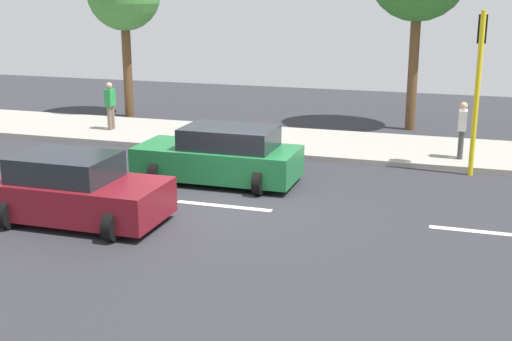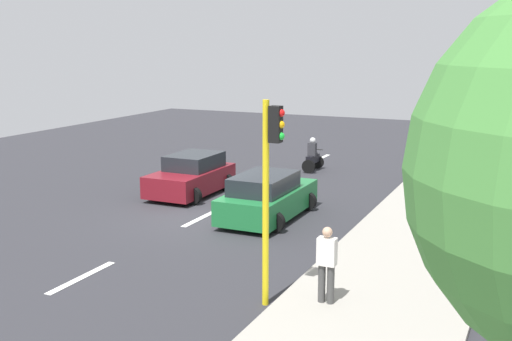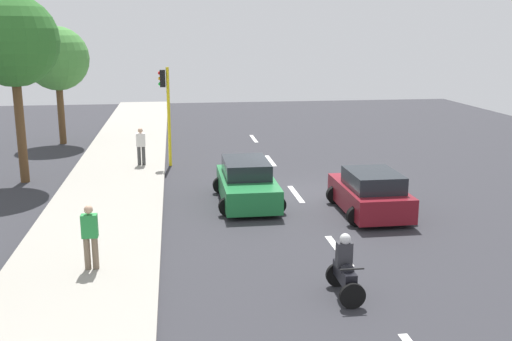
{
  "view_description": "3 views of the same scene",
  "coord_description": "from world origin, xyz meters",
  "px_view_note": "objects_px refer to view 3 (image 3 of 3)",
  "views": [
    {
      "loc": [
        -14.48,
        -5.41,
        5.06
      ],
      "look_at": [
        0.51,
        -0.66,
        0.81
      ],
      "focal_mm": 47.54,
      "sensor_mm": 36.0,
      "label": 1
    },
    {
      "loc": [
        10.04,
        -17.64,
        5.65
      ],
      "look_at": [
        1.16,
        1.74,
        1.37
      ],
      "focal_mm": 44.63,
      "sensor_mm": 36.0,
      "label": 2
    },
    {
      "loc": [
        4.5,
        21.33,
        6.08
      ],
      "look_at": [
        1.44,
        -0.73,
        0.81
      ],
      "focal_mm": 41.53,
      "sensor_mm": 36.0,
      "label": 3
    }
  ],
  "objects_px": {
    "traffic_light_corner": "(166,102)",
    "street_tree_center": "(13,42)",
    "pedestrian_near_signal": "(141,145)",
    "pedestrian_by_tree": "(90,235)",
    "motorcycle": "(345,271)",
    "street_tree_north": "(57,59)",
    "car_maroon": "(370,193)",
    "car_green": "(247,183)"
  },
  "relations": [
    {
      "from": "motorcycle",
      "to": "street_tree_north",
      "type": "height_order",
      "value": "street_tree_north"
    },
    {
      "from": "street_tree_center",
      "to": "pedestrian_by_tree",
      "type": "bearing_deg",
      "value": 111.38
    },
    {
      "from": "pedestrian_near_signal",
      "to": "traffic_light_corner",
      "type": "relative_size",
      "value": 0.38
    },
    {
      "from": "motorcycle",
      "to": "traffic_light_corner",
      "type": "relative_size",
      "value": 0.34
    },
    {
      "from": "traffic_light_corner",
      "to": "pedestrian_near_signal",
      "type": "bearing_deg",
      "value": 15.07
    },
    {
      "from": "pedestrian_near_signal",
      "to": "pedestrian_by_tree",
      "type": "height_order",
      "value": "same"
    },
    {
      "from": "car_maroon",
      "to": "car_green",
      "type": "height_order",
      "value": "same"
    },
    {
      "from": "pedestrian_by_tree",
      "to": "street_tree_north",
      "type": "height_order",
      "value": "street_tree_north"
    },
    {
      "from": "car_maroon",
      "to": "pedestrian_near_signal",
      "type": "distance_m",
      "value": 11.35
    },
    {
      "from": "street_tree_north",
      "to": "street_tree_center",
      "type": "xyz_separation_m",
      "value": [
        0.05,
        8.58,
        1.06
      ]
    },
    {
      "from": "street_tree_north",
      "to": "motorcycle",
      "type": "bearing_deg",
      "value": 115.48
    },
    {
      "from": "pedestrian_near_signal",
      "to": "street_tree_north",
      "type": "height_order",
      "value": "street_tree_north"
    },
    {
      "from": "motorcycle",
      "to": "traffic_light_corner",
      "type": "distance_m",
      "value": 15.26
    },
    {
      "from": "car_maroon",
      "to": "pedestrian_by_tree",
      "type": "xyz_separation_m",
      "value": [
        8.7,
        4.02,
        0.35
      ]
    },
    {
      "from": "motorcycle",
      "to": "pedestrian_near_signal",
      "type": "height_order",
      "value": "pedestrian_near_signal"
    },
    {
      "from": "motorcycle",
      "to": "pedestrian_near_signal",
      "type": "relative_size",
      "value": 0.91
    },
    {
      "from": "motorcycle",
      "to": "street_tree_north",
      "type": "bearing_deg",
      "value": -64.52
    },
    {
      "from": "car_maroon",
      "to": "pedestrian_by_tree",
      "type": "relative_size",
      "value": 2.28
    },
    {
      "from": "pedestrian_near_signal",
      "to": "pedestrian_by_tree",
      "type": "distance_m",
      "value": 12.06
    },
    {
      "from": "car_maroon",
      "to": "street_tree_center",
      "type": "xyz_separation_m",
      "value": [
        12.67,
        -6.13,
        4.95
      ]
    },
    {
      "from": "car_green",
      "to": "motorcycle",
      "type": "distance_m",
      "value": 8.18
    },
    {
      "from": "car_maroon",
      "to": "motorcycle",
      "type": "xyz_separation_m",
      "value": [
        2.67,
        6.16,
        -0.07
      ]
    },
    {
      "from": "pedestrian_near_signal",
      "to": "pedestrian_by_tree",
      "type": "relative_size",
      "value": 1.0
    },
    {
      "from": "car_maroon",
      "to": "street_tree_center",
      "type": "height_order",
      "value": "street_tree_center"
    },
    {
      "from": "traffic_light_corner",
      "to": "street_tree_center",
      "type": "bearing_deg",
      "value": 20.72
    },
    {
      "from": "pedestrian_by_tree",
      "to": "motorcycle",
      "type": "bearing_deg",
      "value": 160.47
    },
    {
      "from": "car_maroon",
      "to": "street_tree_north",
      "type": "xyz_separation_m",
      "value": [
        12.62,
        -14.72,
        3.89
      ]
    },
    {
      "from": "traffic_light_corner",
      "to": "street_tree_north",
      "type": "distance_m",
      "value": 8.77
    },
    {
      "from": "motorcycle",
      "to": "pedestrian_by_tree",
      "type": "distance_m",
      "value": 6.41
    },
    {
      "from": "traffic_light_corner",
      "to": "street_tree_center",
      "type": "distance_m",
      "value": 6.81
    },
    {
      "from": "pedestrian_by_tree",
      "to": "street_tree_north",
      "type": "bearing_deg",
      "value": -78.17
    },
    {
      "from": "traffic_light_corner",
      "to": "pedestrian_by_tree",
      "type": "bearing_deg",
      "value": 81.44
    },
    {
      "from": "motorcycle",
      "to": "car_maroon",
      "type": "bearing_deg",
      "value": -113.46
    },
    {
      "from": "pedestrian_by_tree",
      "to": "traffic_light_corner",
      "type": "distance_m",
      "value": 12.64
    },
    {
      "from": "car_green",
      "to": "pedestrian_near_signal",
      "type": "distance_m",
      "value": 7.33
    },
    {
      "from": "motorcycle",
      "to": "street_tree_center",
      "type": "xyz_separation_m",
      "value": [
        10.0,
        -12.29,
        5.02
      ]
    },
    {
      "from": "motorcycle",
      "to": "pedestrian_near_signal",
      "type": "xyz_separation_m",
      "value": [
        5.35,
        -14.18,
        0.42
      ]
    },
    {
      "from": "car_green",
      "to": "pedestrian_near_signal",
      "type": "relative_size",
      "value": 2.56
    },
    {
      "from": "pedestrian_by_tree",
      "to": "street_tree_north",
      "type": "relative_size",
      "value": 0.27
    },
    {
      "from": "street_tree_north",
      "to": "car_maroon",
      "type": "bearing_deg",
      "value": 130.62
    },
    {
      "from": "motorcycle",
      "to": "street_tree_north",
      "type": "relative_size",
      "value": 0.24
    },
    {
      "from": "pedestrian_near_signal",
      "to": "street_tree_center",
      "type": "bearing_deg",
      "value": 22.11
    }
  ]
}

